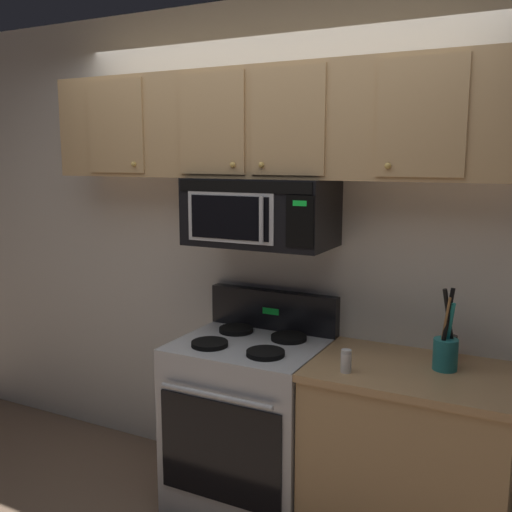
# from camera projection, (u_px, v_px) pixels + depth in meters

# --- Properties ---
(back_wall) EXTENTS (5.20, 0.10, 2.70)m
(back_wall) POSITION_uv_depth(u_px,v_px,m) (280.00, 248.00, 3.29)
(back_wall) COLOR silver
(back_wall) RESTS_ON ground_plane
(stove_range) EXTENTS (0.76, 0.69, 1.12)m
(stove_range) POSITION_uv_depth(u_px,v_px,m) (250.00, 420.00, 3.12)
(stove_range) COLOR #B7BABF
(stove_range) RESTS_ON ground_plane
(over_range_microwave) EXTENTS (0.76, 0.43, 0.35)m
(over_range_microwave) POSITION_uv_depth(u_px,v_px,m) (260.00, 212.00, 3.04)
(over_range_microwave) COLOR black
(upper_cabinets) EXTENTS (2.50, 0.36, 0.55)m
(upper_cabinets) POSITION_uv_depth(u_px,v_px,m) (263.00, 124.00, 2.99)
(upper_cabinets) COLOR tan
(counter_segment) EXTENTS (0.93, 0.65, 0.90)m
(counter_segment) POSITION_uv_depth(u_px,v_px,m) (408.00, 459.00, 2.75)
(counter_segment) COLOR tan
(counter_segment) RESTS_ON ground_plane
(utensil_crock_teal) EXTENTS (0.11, 0.11, 0.38)m
(utensil_crock_teal) POSITION_uv_depth(u_px,v_px,m) (446.00, 349.00, 2.64)
(utensil_crock_teal) COLOR teal
(utensil_crock_teal) RESTS_ON counter_segment
(salt_shaker) EXTENTS (0.05, 0.05, 0.11)m
(salt_shaker) POSITION_uv_depth(u_px,v_px,m) (346.00, 361.00, 2.62)
(salt_shaker) COLOR white
(salt_shaker) RESTS_ON counter_segment
(spice_jar) EXTENTS (0.05, 0.05, 0.12)m
(spice_jar) POSITION_uv_depth(u_px,v_px,m) (452.00, 347.00, 2.79)
(spice_jar) COLOR #C64C19
(spice_jar) RESTS_ON counter_segment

